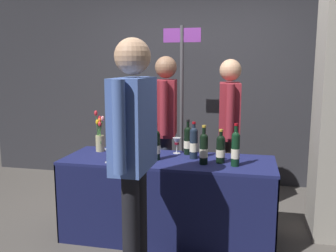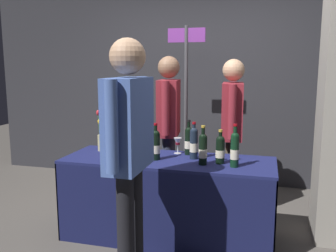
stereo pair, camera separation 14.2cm
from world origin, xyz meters
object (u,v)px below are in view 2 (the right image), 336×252
(wine_glass_near_vendor, at_px, (108,152))
(taster_foreground_right, at_px, (129,141))
(featured_wine_bottle, at_px, (121,146))
(booth_signpost, at_px, (186,96))
(flower_vase, at_px, (102,137))
(tasting_table, at_px, (168,184))
(wine_glass_mid, at_px, (178,142))
(display_bottle_0, at_px, (194,143))
(vendor_presenter, at_px, (169,119))

(wine_glass_near_vendor, relative_size, taster_foreground_right, 0.07)
(featured_wine_bottle, bearing_deg, booth_signpost, 77.51)
(wine_glass_near_vendor, bearing_deg, flower_vase, 122.17)
(tasting_table, height_order, wine_glass_mid, wine_glass_mid)
(display_bottle_0, height_order, flower_vase, flower_vase)
(taster_foreground_right, xyz_separation_m, booth_signpost, (-0.03, 1.96, 0.15))
(featured_wine_bottle, relative_size, wine_glass_near_vendor, 2.59)
(wine_glass_near_vendor, distance_m, taster_foreground_right, 0.75)
(booth_signpost, bearing_deg, featured_wine_bottle, -102.49)
(wine_glass_mid, bearing_deg, booth_signpost, 97.65)
(featured_wine_bottle, xyz_separation_m, vendor_presenter, (0.21, 0.82, 0.13))
(wine_glass_near_vendor, distance_m, booth_signpost, 1.49)
(display_bottle_0, distance_m, wine_glass_near_vendor, 0.76)
(wine_glass_mid, bearing_deg, vendor_presenter, 115.22)
(flower_vase, relative_size, booth_signpost, 0.20)
(wine_glass_near_vendor, xyz_separation_m, flower_vase, (-0.23, 0.37, 0.05))
(display_bottle_0, bearing_deg, taster_foreground_right, -108.16)
(featured_wine_bottle, height_order, flower_vase, flower_vase)
(display_bottle_0, xyz_separation_m, booth_signpost, (-0.31, 1.09, 0.33))
(featured_wine_bottle, xyz_separation_m, taster_foreground_right, (0.32, -0.64, 0.20))
(wine_glass_near_vendor, bearing_deg, display_bottle_0, 22.70)
(featured_wine_bottle, relative_size, display_bottle_0, 0.93)
(taster_foreground_right, bearing_deg, vendor_presenter, 4.08)
(display_bottle_0, bearing_deg, wine_glass_mid, 139.34)
(wine_glass_near_vendor, bearing_deg, tasting_table, 25.55)
(display_bottle_0, bearing_deg, flower_vase, 175.21)
(tasting_table, distance_m, flower_vase, 0.81)
(display_bottle_0, relative_size, flower_vase, 0.83)
(taster_foreground_right, bearing_deg, wine_glass_mid, -5.52)
(flower_vase, bearing_deg, wine_glass_mid, 6.29)
(wine_glass_mid, distance_m, taster_foreground_right, 1.05)
(wine_glass_mid, bearing_deg, flower_vase, -173.71)
(display_bottle_0, height_order, booth_signpost, booth_signpost)
(booth_signpost, bearing_deg, tasting_table, -85.56)
(tasting_table, distance_m, vendor_presenter, 0.84)
(flower_vase, bearing_deg, booth_signpost, 58.49)
(flower_vase, height_order, booth_signpost, booth_signpost)
(vendor_presenter, height_order, booth_signpost, booth_signpost)
(display_bottle_0, height_order, wine_glass_near_vendor, display_bottle_0)
(featured_wine_bottle, relative_size, vendor_presenter, 0.19)
(display_bottle_0, bearing_deg, wine_glass_near_vendor, -157.30)
(wine_glass_near_vendor, height_order, booth_signpost, booth_signpost)
(display_bottle_0, height_order, wine_glass_mid, display_bottle_0)
(display_bottle_0, distance_m, wine_glass_mid, 0.25)
(wine_glass_mid, relative_size, flower_vase, 0.38)
(wine_glass_mid, xyz_separation_m, booth_signpost, (-0.13, 0.93, 0.36))
(display_bottle_0, relative_size, booth_signpost, 0.16)
(display_bottle_0, bearing_deg, featured_wine_bottle, -159.55)
(featured_wine_bottle, bearing_deg, vendor_presenter, 75.42)
(featured_wine_bottle, height_order, display_bottle_0, display_bottle_0)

